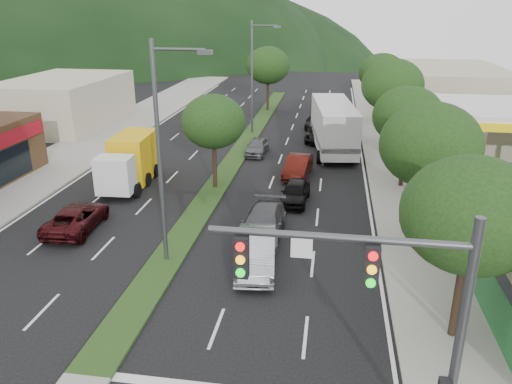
% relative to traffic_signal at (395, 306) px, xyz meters
% --- Properties ---
extents(ground, '(160.00, 160.00, 0.00)m').
position_rel_traffic_signal_xyz_m(ground, '(-9.03, 1.54, -4.65)').
color(ground, black).
rests_on(ground, ground).
extents(sidewalk_right, '(5.00, 90.00, 0.15)m').
position_rel_traffic_signal_xyz_m(sidewalk_right, '(3.47, 26.54, -4.57)').
color(sidewalk_right, gray).
rests_on(sidewalk_right, ground).
extents(sidewalk_left, '(6.00, 90.00, 0.15)m').
position_rel_traffic_signal_xyz_m(sidewalk_left, '(-22.03, 26.54, -4.57)').
color(sidewalk_left, gray).
rests_on(sidewalk_left, ground).
extents(median, '(1.60, 56.00, 0.12)m').
position_rel_traffic_signal_xyz_m(median, '(-9.03, 29.54, -4.59)').
color(median, '#1D3C16').
rests_on(median, ground).
extents(traffic_signal, '(6.12, 0.40, 7.00)m').
position_rel_traffic_signal_xyz_m(traffic_signal, '(0.00, 0.00, 0.00)').
color(traffic_signal, '#47494C').
rests_on(traffic_signal, ground).
extents(bldg_left_far, '(9.00, 14.00, 4.60)m').
position_rel_traffic_signal_xyz_m(bldg_left_far, '(-28.03, 35.54, -2.35)').
color(bldg_left_far, beige).
rests_on(bldg_left_far, ground).
extents(bldg_right_far, '(10.00, 16.00, 5.20)m').
position_rel_traffic_signal_xyz_m(bldg_right_far, '(10.47, 45.54, -2.05)').
color(bldg_right_far, beige).
rests_on(bldg_right_far, ground).
extents(tree_r_a, '(4.60, 4.60, 6.63)m').
position_rel_traffic_signal_xyz_m(tree_r_a, '(2.97, 5.54, 0.17)').
color(tree_r_a, black).
rests_on(tree_r_a, sidewalk_right).
extents(tree_r_b, '(4.80, 4.80, 6.94)m').
position_rel_traffic_signal_xyz_m(tree_r_b, '(2.97, 13.54, 0.39)').
color(tree_r_b, black).
rests_on(tree_r_b, sidewalk_right).
extents(tree_r_c, '(4.40, 4.40, 6.48)m').
position_rel_traffic_signal_xyz_m(tree_r_c, '(2.97, 21.54, 0.10)').
color(tree_r_c, black).
rests_on(tree_r_c, sidewalk_right).
extents(tree_r_d, '(5.00, 5.00, 7.17)m').
position_rel_traffic_signal_xyz_m(tree_r_d, '(2.97, 31.54, 0.54)').
color(tree_r_d, black).
rests_on(tree_r_d, sidewalk_right).
extents(tree_r_e, '(4.60, 4.60, 6.71)m').
position_rel_traffic_signal_xyz_m(tree_r_e, '(2.97, 41.54, 0.25)').
color(tree_r_e, black).
rests_on(tree_r_e, sidewalk_right).
extents(tree_med_near, '(4.00, 4.00, 6.02)m').
position_rel_traffic_signal_xyz_m(tree_med_near, '(-9.03, 19.54, -0.22)').
color(tree_med_near, black).
rests_on(tree_med_near, median).
extents(tree_med_far, '(4.80, 4.80, 6.94)m').
position_rel_traffic_signal_xyz_m(tree_med_far, '(-9.03, 45.54, 0.36)').
color(tree_med_far, black).
rests_on(tree_med_far, median).
extents(streetlight_near, '(2.60, 0.25, 10.00)m').
position_rel_traffic_signal_xyz_m(streetlight_near, '(-8.82, 9.54, 0.94)').
color(streetlight_near, '#47494C').
rests_on(streetlight_near, ground).
extents(streetlight_mid, '(2.60, 0.25, 10.00)m').
position_rel_traffic_signal_xyz_m(streetlight_mid, '(-8.82, 34.54, 0.94)').
color(streetlight_mid, '#47494C').
rests_on(streetlight_mid, ground).
extents(sedan_silver, '(2.24, 5.03, 1.60)m').
position_rel_traffic_signal_xyz_m(sedan_silver, '(-4.77, 9.55, -3.84)').
color(sedan_silver, '#B2B5BB').
rests_on(sedan_silver, ground).
extents(suv_maroon, '(2.48, 4.91, 1.33)m').
position_rel_traffic_signal_xyz_m(suv_maroon, '(-14.84, 12.17, -3.98)').
color(suv_maroon, '#330B0E').
rests_on(suv_maroon, ground).
extents(car_queue_a, '(1.82, 3.97, 1.32)m').
position_rel_traffic_signal_xyz_m(car_queue_a, '(-3.67, 17.82, -3.99)').
color(car_queue_a, black).
rests_on(car_queue_a, ground).
extents(car_queue_b, '(2.17, 5.12, 1.47)m').
position_rel_traffic_signal_xyz_m(car_queue_b, '(-4.92, 12.82, -3.91)').
color(car_queue_b, '#46464A').
rests_on(car_queue_b, ground).
extents(car_queue_c, '(1.96, 4.54, 1.45)m').
position_rel_traffic_signal_xyz_m(car_queue_c, '(-3.89, 22.82, -3.92)').
color(car_queue_c, '#44100B').
rests_on(car_queue_c, ground).
extents(car_queue_d, '(2.29, 4.80, 1.32)m').
position_rel_traffic_signal_xyz_m(car_queue_d, '(-2.83, 32.82, -3.99)').
color(car_queue_d, black).
rests_on(car_queue_d, ground).
extents(car_queue_e, '(1.65, 3.84, 1.29)m').
position_rel_traffic_signal_xyz_m(car_queue_e, '(-7.53, 27.82, -4.00)').
color(car_queue_e, '#56565B').
rests_on(car_queue_e, ground).
extents(car_queue_f, '(1.86, 4.19, 1.19)m').
position_rel_traffic_signal_xyz_m(car_queue_f, '(-3.38, 37.82, -4.05)').
color(car_queue_f, black).
rests_on(car_queue_f, ground).
extents(box_truck, '(2.83, 6.60, 3.19)m').
position_rel_traffic_signal_xyz_m(box_truck, '(-14.73, 19.55, -3.13)').
color(box_truck, silver).
rests_on(box_truck, ground).
extents(motorhome, '(4.27, 10.37, 3.87)m').
position_rel_traffic_signal_xyz_m(motorhome, '(-1.58, 29.91, -2.58)').
color(motorhome, silver).
rests_on(motorhome, ground).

